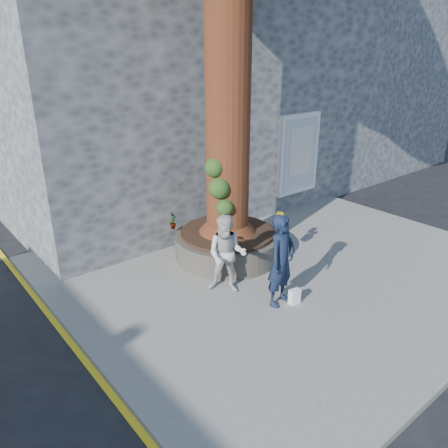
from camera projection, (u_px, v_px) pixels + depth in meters
ground at (264, 312)px, 7.88m from camera, size 120.00×120.00×0.00m
pavement at (282, 265)px, 9.46m from camera, size 9.00×8.00×0.12m
yellow_line at (79, 354)px, 6.81m from camera, size 0.10×30.00×0.01m
stone_shop at (162, 92)px, 13.31m from camera, size 10.30×8.30×6.30m
neighbour_shop at (327, 84)px, 18.08m from camera, size 6.00×8.00×6.00m
planter at (227, 244)px, 9.63m from camera, size 2.30×2.30×0.60m
man at (282, 261)px, 7.64m from camera, size 0.69×0.52×1.70m
woman at (227, 254)px, 8.06m from camera, size 0.93×0.94×1.53m
shopping_bag at (294, 296)px, 7.88m from camera, size 0.22×0.15×0.28m
plant_a at (173, 220)px, 9.55m from camera, size 0.25×0.26×0.41m
plant_b at (281, 222)px, 9.38m from camera, size 0.30×0.31×0.44m
plant_c at (283, 225)px, 9.34m from camera, size 0.29×0.29×0.37m
plant_d at (231, 240)px, 8.69m from camera, size 0.32×0.35×0.32m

